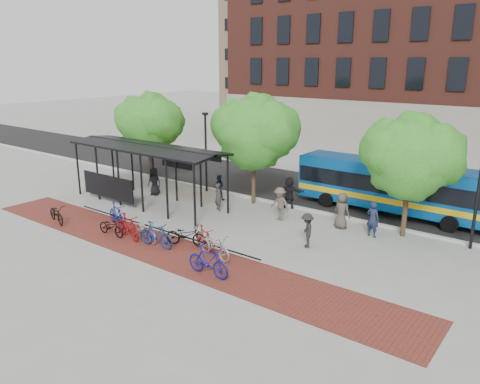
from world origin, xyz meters
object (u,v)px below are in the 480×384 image
Objects in this scene: bike_5 at (128,227)px; pedestrian_2 at (219,187)px; bus at (393,185)px; bike_6 at (146,230)px; lamp_post_left at (206,150)px; bike_7 at (156,235)px; tree_c at (413,155)px; bike_4 at (111,227)px; bus_shelter at (145,154)px; bike_0 at (56,214)px; bike_11 at (208,261)px; tree_b at (256,129)px; pedestrian_1 at (218,197)px; pedestrian_3 at (280,204)px; pedestrian_9 at (307,230)px; pedestrian_6 at (342,211)px; bike_3 at (117,215)px; pedestrian_7 at (373,219)px; bike_9 at (205,238)px; pedestrian_0 at (154,181)px; lamp_post_right at (478,191)px; bike_8 at (186,235)px; tree_a at (149,121)px; pedestrian_5 at (289,192)px; bike_10 at (215,246)px.

pedestrian_2 is at bearing 16.94° from bike_5.
bus is 10.16m from pedestrian_2.
lamp_post_left is at bearing 36.13° from bike_6.
bike_6 is at bearing 69.79° from bike_7.
tree_c is 3.42× the size of bike_4.
bike_4 is 0.85× the size of bike_5.
bus is (-1.83, 3.05, -2.40)m from tree_c.
bike_6 is at bearing -42.78° from bus_shelter.
bike_11 reaches higher than bike_0.
tree_b is 3.25× the size of bike_6.
bike_4 is at bearing 85.65° from bike_11.
pedestrian_3 reaches higher than pedestrian_1.
tree_b is 8.05m from pedestrian_9.
lamp_post_left is 9.96m from bike_0.
pedestrian_6 is 1.16× the size of pedestrian_9.
bike_3 is 0.99× the size of bike_6.
pedestrian_1 is 0.90× the size of pedestrian_7.
pedestrian_0 is at bearing 84.03° from bike_9.
lamp_post_left is 7.42m from pedestrian_3.
pedestrian_2 reaches higher than bike_4.
lamp_post_right reaches higher than bike_8.
tree_a is 3.13× the size of bike_7.
pedestrian_6 is (12.35, 8.32, 0.44)m from bike_0.
bike_11 is at bearing -117.64° from tree_c.
tree_b is 3.32× the size of bike_8.
pedestrian_7 is (11.14, 6.52, 0.30)m from bike_3.
lamp_post_left is 2.72× the size of bike_0.
bus_shelter is 5.74× the size of pedestrian_5.
bike_9 is 0.94× the size of pedestrian_6.
pedestrian_1 is at bearing -166.40° from tree_c.
bike_7 is 7.08m from pedestrian_3.
bus_shelter is 6.58× the size of pedestrian_1.
bike_5 is at bearing -77.34° from bike_4.
pedestrian_0 is 1.11× the size of pedestrian_1.
bike_4 is 6.47m from pedestrian_1.
tree_c is at bearing -1.10° from lamp_post_left.
tree_a is 3.12× the size of bike_3.
pedestrian_3 is at bearing -145.34° from pedestrian_1.
bike_4 is (0.94, -1.09, -0.14)m from bike_3.
bike_5 is 0.90m from bike_6.
bike_4 is (-9.64, -11.70, -1.20)m from bus.
tree_b is 3.46× the size of pedestrian_6.
tree_b reaches higher than bike_10.
bike_7 is (9.37, -8.33, -3.65)m from tree_a.
pedestrian_0 reaches higher than bike_6.
pedestrian_1 is (8.13, -2.39, -3.43)m from tree_a.
bike_0 is at bearing 111.19° from bike_10.
bike_7 is at bearing 59.18° from pedestrian_5.
bus_shelter is at bearing -150.45° from bus.
pedestrian_3 reaches higher than bike_5.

